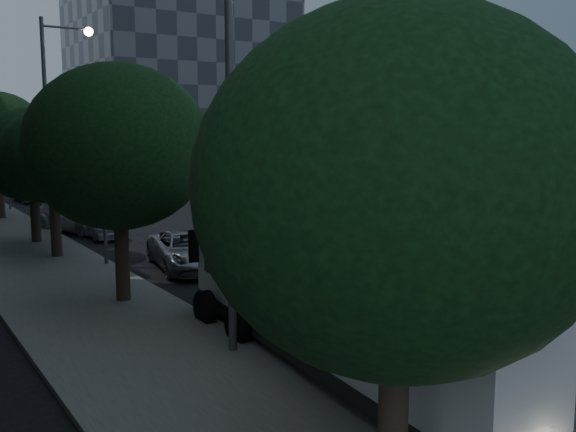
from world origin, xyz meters
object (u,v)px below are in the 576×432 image
Objects in this scene: trolleybus at (335,294)px; car_white_c at (74,207)px; car_white_b at (76,216)px; car_white_a at (103,223)px; streetlamp_near at (246,115)px; streetlamp_far at (55,107)px; car_white_d at (30,191)px; pickup_silver at (188,250)px.

trolleybus reaches higher than car_white_c.
car_white_b is at bearing -127.87° from car_white_c.
streetlamp_near reaches higher than car_white_a.
car_white_b is at bearing 36.26° from streetlamp_far.
car_white_a is 6.24m from streetlamp_far.
car_white_a is at bearing -92.09° from car_white_d.
car_white_d is 17.27m from streetlamp_far.
car_white_d is at bearing 93.86° from trolleybus.
trolleybus is 2.95× the size of car_white_c.
car_white_c is (0.00, 16.50, -0.05)m from pickup_silver.
pickup_silver is 12.38m from streetlamp_far.
streetlamp_far is (-2.18, -5.73, 5.74)m from car_white_c.
car_white_a is at bearing -118.62° from car_white_c.
car_white_d reaches higher than car_white_a.
car_white_a reaches higher than car_white_c.
pickup_silver is at bearing 73.94° from streetlamp_near.
pickup_silver is at bearing -82.93° from car_white_a.
trolleybus reaches higher than car_white_d.
pickup_silver reaches higher than car_white_a.
streetlamp_near is (-2.32, -36.36, 4.96)m from car_white_d.
car_white_c is at bearing 55.68° from car_white_b.
trolleybus is at bearing -86.57° from pickup_silver.
car_white_d is 36.77m from streetlamp_near.
streetlamp_far is (-2.18, 10.77, 5.70)m from pickup_silver.
car_white_a is at bearing -48.22° from streetlamp_far.
trolleybus is 1.14× the size of streetlamp_far.
trolleybus is 1.30× the size of streetlamp_near.
streetlamp_far is (0.52, 20.13, 0.68)m from streetlamp_near.
pickup_silver is at bearing 88.25° from trolleybus.
streetlamp_near is at bearing -95.23° from car_white_d.
pickup_silver is 11.56m from car_white_b.
car_white_b is at bearing -94.56° from car_white_d.
car_white_b reaches higher than pickup_silver.
car_white_d reaches higher than car_white_b.
streetlamp_far is at bearing 135.41° from car_white_a.
streetlamp_far is at bearing 88.53° from streetlamp_near.
streetlamp_far reaches higher than streetlamp_near.
streetlamp_near is at bearing -115.14° from car_white_b.
trolleybus is 20.16m from car_white_a.
car_white_b reaches higher than car_white_c.
car_white_c is at bearing 92.50° from trolleybus.
streetlamp_far reaches higher than car_white_a.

